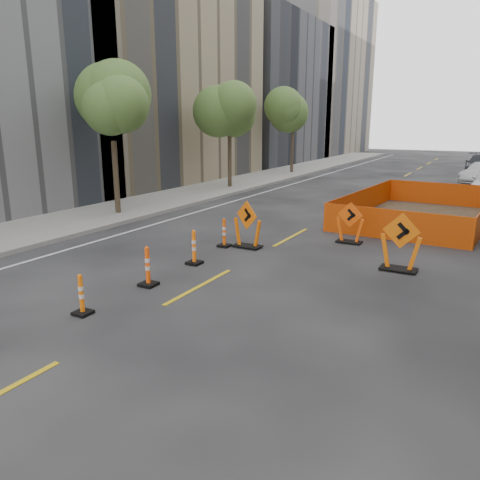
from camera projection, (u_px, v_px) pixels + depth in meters
The scene contains 15 objects.
ground_plane at pixel (80, 351), 8.63m from camera, with size 140.00×140.00×0.00m, color black.
sidewalk_left at pixel (138, 206), 23.01m from camera, with size 4.00×90.00×0.15m, color gray.
bld_left_d at pixel (251, 93), 48.14m from camera, with size 12.00×16.00×14.00m, color #4C4C51.
bld_left_e at pixel (309, 76), 61.32m from camera, with size 12.00×20.00×20.00m, color gray.
tree_l_b at pixel (112, 112), 19.94m from camera, with size 2.80×2.80×5.95m.
tree_l_c at pixel (229, 115), 28.42m from camera, with size 2.80×2.80×5.95m.
tree_l_d at pixel (293, 116), 36.91m from camera, with size 2.80×2.80×5.95m.
channelizer_3 at pixel (81, 294), 10.15m from camera, with size 0.37×0.37×0.93m, color orange, non-canonical shape.
channelizer_4 at pixel (148, 266), 11.92m from camera, with size 0.42×0.42×1.05m, color #F44A0A, non-canonical shape.
channelizer_5 at pixel (194, 247), 13.76m from camera, with size 0.41×0.41×1.05m, color #FF640A, non-canonical shape.
channelizer_6 at pixel (224, 233), 15.70m from camera, with size 0.39×0.39×0.98m, color #E44E09, non-canonical shape.
chevron_sign_left at pixel (247, 224), 15.53m from camera, with size 1.06×0.64×1.59m, color #DE5C09, non-canonical shape.
chevron_sign_center at pixel (350, 223), 16.14m from camera, with size 0.96×0.58×1.44m, color #E94E09, non-canonical shape.
chevron_sign_right at pixel (401, 242), 13.08m from camera, with size 1.12×0.67×1.67m, color #E35F09, non-canonical shape.
safety_fence at pixel (422, 207), 20.16m from camera, with size 5.20×8.86×1.11m, color #FF590D, non-canonical shape.
Camera 1 is at (6.40, -5.45, 4.10)m, focal length 35.00 mm.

